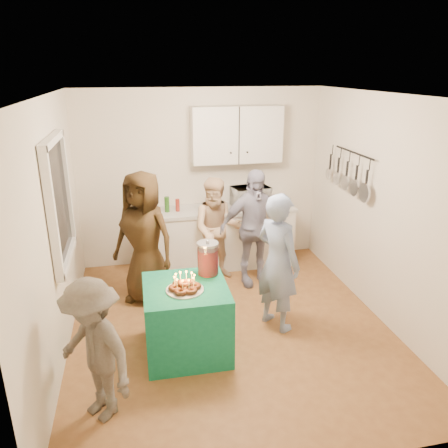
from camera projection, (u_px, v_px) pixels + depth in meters
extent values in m
plane|color=brown|center=(230.00, 326.00, 5.10)|extent=(4.00, 4.00, 0.00)
plane|color=white|center=(231.00, 95.00, 4.23)|extent=(4.00, 4.00, 0.00)
plane|color=silver|center=(201.00, 178.00, 6.51)|extent=(3.60, 3.60, 0.00)
plane|color=silver|center=(53.00, 234.00, 4.32)|extent=(4.00, 4.00, 0.00)
plane|color=silver|center=(383.00, 211.00, 5.01)|extent=(4.00, 4.00, 0.00)
cube|color=black|center=(58.00, 201.00, 4.51)|extent=(0.04, 1.00, 1.20)
cube|color=white|center=(219.00, 238.00, 6.56)|extent=(2.20, 0.58, 0.86)
cube|color=beige|center=(218.00, 210.00, 6.41)|extent=(2.24, 0.62, 0.05)
cube|color=white|center=(237.00, 135.00, 6.25)|extent=(1.30, 0.30, 0.80)
cube|color=black|center=(351.00, 172.00, 5.54)|extent=(0.12, 1.00, 0.60)
imported|color=white|center=(251.00, 197.00, 6.44)|extent=(0.59, 0.45, 0.29)
cube|color=#11714B|center=(186.00, 319.00, 4.55)|extent=(0.86, 0.86, 0.76)
cylinder|color=#B80E12|center=(208.00, 259.00, 4.64)|extent=(0.22, 0.22, 0.34)
imported|color=#8397BF|center=(278.00, 262.00, 4.87)|extent=(0.62, 0.70, 1.60)
imported|color=#533817|center=(144.00, 238.00, 5.44)|extent=(0.99, 0.92, 1.70)
imported|color=tan|center=(217.00, 229.00, 6.08)|extent=(0.79, 0.66, 1.46)
imported|color=#151139|center=(253.00, 228.00, 5.89)|extent=(0.99, 0.49, 1.62)
imported|color=#4E473E|center=(94.00, 351.00, 3.60)|extent=(0.91, 0.95, 1.30)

